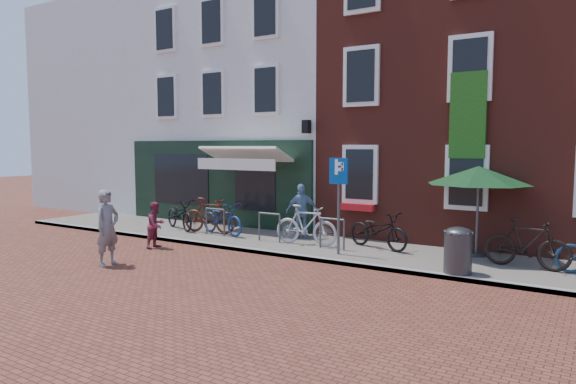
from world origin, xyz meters
The scene contains 17 objects.
ground centered at (0.00, 0.00, 0.00)m, with size 80.00×80.00×0.00m, color brown.
sidewalk centered at (1.00, 1.50, 0.05)m, with size 24.00×3.00×0.10m, color slate.
building_stucco centered at (-5.00, 7.00, 4.50)m, with size 8.00×8.00×9.00m, color silver.
building_brick_mid centered at (2.00, 7.00, 5.00)m, with size 6.00×8.00×10.00m, color maroon.
filler_left centered at (-12.50, 7.00, 4.50)m, with size 7.00×8.00×9.00m, color silver.
litter_bin centered at (3.97, 0.30, 0.65)m, with size 0.58×0.58×1.07m.
parking_sign centered at (0.94, 0.69, 1.77)m, with size 0.50×0.08×2.43m.
parasol centered at (3.92, 2.37, 2.19)m, with size 2.51×2.51×2.33m.
woman centered at (-3.35, -2.88, 0.90)m, with size 0.66×0.43×1.80m, color gray.
boy centered at (-3.94, -0.79, 0.64)m, with size 0.62×0.49×1.28m, color #852C44.
cafe_person centered at (-1.00, 2.16, 0.90)m, with size 0.94×0.39×1.61m, color #6E8FB1.
bicycle_0 centered at (-5.18, 1.41, 0.60)m, with size 0.66×1.89×0.99m, color black.
bicycle_1 centered at (-3.90, 1.39, 0.65)m, with size 0.52×1.84×1.10m, color #571F15.
bicycle_2 centered at (-3.39, 1.41, 0.60)m, with size 0.66×1.89×0.99m, color navy.
bicycle_3 centered at (-0.36, 1.33, 0.65)m, with size 0.52×1.84×1.10m, color #B6B6B9.
bicycle_4 centered at (1.51, 1.90, 0.60)m, with size 0.66×1.89×0.99m, color black.
bicycle_5 centered at (5.15, 1.59, 0.65)m, with size 0.52×1.84×1.10m, color black.
Camera 1 is at (6.59, -10.73, 2.83)m, focal length 31.90 mm.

